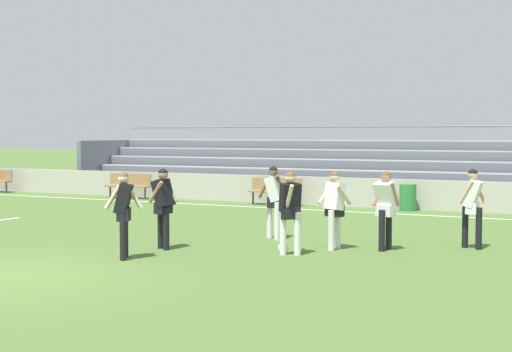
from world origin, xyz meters
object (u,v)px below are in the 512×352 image
Objects in this scene: player_dark_dropping_back at (163,201)px; soccer_ball at (283,248)px; bench_far_left at (129,183)px; player_white_overlapping at (386,203)px; player_dark_challenging at (290,206)px; player_white_trailing_run at (472,201)px; bench_near_bin at (275,189)px; bleacher_stand at (395,169)px; player_white_pressing_high at (335,203)px; player_white_deep_cover at (273,196)px; trash_bin at (408,198)px; player_dark_wide_right at (124,207)px.

player_dark_dropping_back reaches higher than soccer_ball.
bench_far_left is at bearing 129.24° from player_dark_dropping_back.
soccer_ball is (-1.70, -1.30, -0.85)m from player_white_overlapping.
player_white_trailing_run is at bearing 38.59° from player_dark_challenging.
player_white_trailing_run is 4.09m from soccer_ball.
bleacher_stand is at bearing 44.74° from bench_near_bin.
player_white_deep_cover is at bearing 155.17° from player_white_pressing_high.
bench_near_bin reaches higher than trash_bin.
player_white_overlapping reaches higher than bench_near_bin.
player_white_deep_cover reaches higher than bench_far_left.
bench_far_left is 1.12× the size of player_white_pressing_high.
soccer_ball is at bearing -126.84° from player_white_pressing_high.
bench_far_left is at bearing 125.60° from player_dark_wide_right.
player_white_pressing_high is at bearing 25.98° from player_dark_dropping_back.
bench_near_bin is 11.13m from player_dark_wide_right.
player_dark_challenging reaches higher than player_white_overlapping.
player_dark_challenging is 2.26m from player_white_deep_cover.
player_white_trailing_run is at bearing -26.33° from bench_far_left.
bench_far_left is at bearing 141.92° from player_white_deep_cover.
bleacher_stand is at bearing 104.72° from player_white_overlapping.
player_dark_challenging reaches higher than bench_far_left.
player_white_overlapping is 2.30m from soccer_ball.
bench_near_bin is at bearing 116.42° from player_dark_challenging.
player_white_deep_cover is at bearing -89.37° from bleacher_stand.
trash_bin is at bearing 75.38° from player_dark_dropping_back.
player_dark_dropping_back is (-0.00, 1.35, 0.00)m from player_dark_wide_right.
bleacher_stand reaches higher than player_dark_dropping_back.
bleacher_stand is 11.25m from player_white_overlapping.
player_white_deep_cover is 1.00× the size of player_white_trailing_run.
player_white_deep_cover reaches higher than player_dark_challenging.
bench_near_bin is 1.12× the size of player_white_pressing_high.
player_white_trailing_run reaches higher than bench_far_left.
player_dark_challenging is at bearing -116.28° from player_white_pressing_high.
player_dark_dropping_back reaches higher than player_white_overlapping.
player_white_trailing_run reaches higher than player_white_overlapping.
player_dark_wide_right reaches higher than player_dark_challenging.
bleacher_stand is 14.05× the size of bench_far_left.
bench_near_bin is at bearing 99.82° from player_dark_wide_right.
soccer_ball is (10.28, -9.02, -0.44)m from bench_far_left.
bleacher_stand is 12.27m from soccer_ball.
bench_near_bin is 2.19× the size of trash_bin.
bench_far_left is 1.09× the size of player_white_deep_cover.
bench_far_left reaches higher than soccer_ball.
player_white_overlapping is at bearing 37.94° from player_dark_wide_right.
bench_far_left reaches higher than trash_bin.
player_dark_wide_right is at bearing -80.18° from bench_near_bin.
bench_far_left is 1.08× the size of player_dark_dropping_back.
bleacher_stand is 15.22× the size of player_dark_wide_right.
bench_far_left is 1.11× the size of player_white_overlapping.
player_dark_challenging is at bearing -141.41° from player_white_trailing_run.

